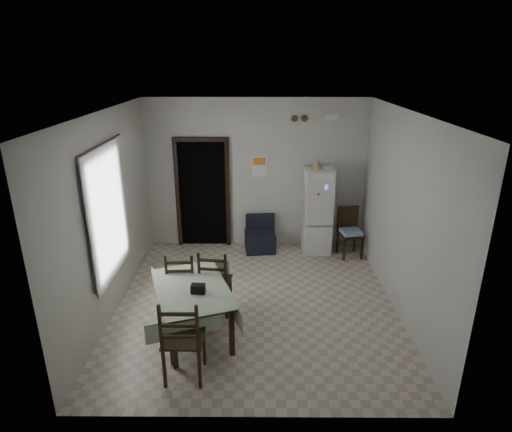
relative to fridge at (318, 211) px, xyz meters
The scene contains 25 objects.
ground 2.40m from the fridge, 121.15° to the right, with size 4.50×4.50×0.00m, color #C1B29E.
ceiling 3.06m from the fridge, 121.15° to the right, with size 4.20×4.50×0.02m, color white, non-canonical shape.
wall_back 1.36m from the fridge, 164.66° to the left, with size 4.20×0.02×2.90m, color beige, non-canonical shape.
wall_front 4.38m from the fridge, 105.59° to the right, with size 4.20×0.02×2.90m, color beige, non-canonical shape.
wall_left 3.84m from the fridge, 149.42° to the right, with size 0.02×4.50×2.90m, color beige, non-canonical shape.
wall_right 2.23m from the fridge, 64.19° to the right, with size 0.02×4.50×2.90m, color beige, non-canonical shape.
doorway 2.29m from the fridge, 166.72° to the left, with size 1.06×0.52×2.22m.
window_recess 4.01m from the fridge, 147.29° to the right, with size 0.10×1.20×1.60m, color silver.
curtain 3.92m from the fridge, 146.41° to the right, with size 0.02×1.45×1.85m, color silver.
curtain_rod 4.19m from the fridge, 146.32° to the right, with size 0.02×0.02×1.60m, color black.
calendar 1.40m from the fridge, 164.58° to the left, with size 0.28×0.02×0.40m, color white.
calendar_image 1.46m from the fridge, 164.86° to the left, with size 0.24×0.01×0.14m, color orange.
light_switch 1.10m from the fridge, 163.14° to the left, with size 0.08×0.02×0.12m, color beige.
vent_left 1.78m from the fridge, 146.82° to the left, with size 0.12×0.12×0.03m, color brown.
vent_right 1.74m from the fridge, 133.21° to the left, with size 0.12×0.12×0.03m, color brown.
emergency_light 1.75m from the fridge, 56.76° to the left, with size 0.25×0.07×0.09m, color white.
fridge is the anchor object (origin of this frame).
tan_cone 0.92m from the fridge, 145.60° to the right, with size 0.22×0.22×0.18m, color tan.
navy_seat 1.20m from the fridge, behind, with size 0.57×0.55×0.69m, color black, non-canonical shape.
corner_chair 0.75m from the fridge, 21.71° to the right, with size 0.41×0.41×0.94m, color black, non-canonical shape.
dining_table 3.41m from the fridge, 126.27° to the right, with size 0.91×1.38×0.72m, color #9CAE94, non-canonical shape.
black_bag 3.43m from the fridge, 123.69° to the right, with size 0.18×0.11×0.12m, color black.
dining_chair_far_left 3.13m from the fridge, 136.24° to the right, with size 0.42×0.42×0.99m, color black, non-canonical shape.
dining_chair_far_right 2.79m from the fridge, 129.25° to the right, with size 0.44×0.44×1.03m, color black, non-canonical shape.
dining_chair_near_head 4.08m from the fridge, 119.27° to the right, with size 0.47×0.47×1.09m, color black, non-canonical shape.
Camera 1 is at (0.04, -5.75, 3.56)m, focal length 30.00 mm.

